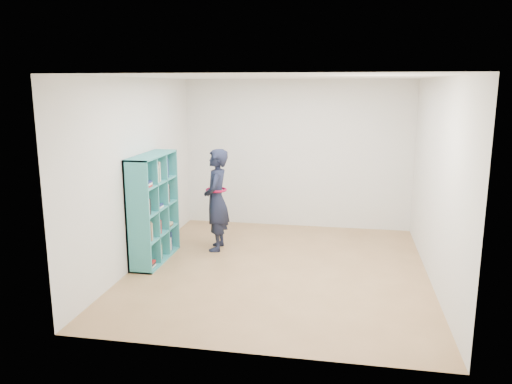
# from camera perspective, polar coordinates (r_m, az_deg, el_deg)

# --- Properties ---
(floor) EXTENTS (4.50, 4.50, 0.00)m
(floor) POSITION_cam_1_polar(r_m,az_deg,el_deg) (6.99, 2.61, -8.81)
(floor) COLOR olive
(floor) RESTS_ON ground
(ceiling) EXTENTS (4.50, 4.50, 0.00)m
(ceiling) POSITION_cam_1_polar(r_m,az_deg,el_deg) (6.53, 2.84, 13.01)
(ceiling) COLOR white
(ceiling) RESTS_ON wall_back
(wall_left) EXTENTS (0.02, 4.50, 2.60)m
(wall_left) POSITION_cam_1_polar(r_m,az_deg,el_deg) (7.18, -13.32, 2.20)
(wall_left) COLOR silver
(wall_left) RESTS_ON floor
(wall_right) EXTENTS (0.02, 4.50, 2.60)m
(wall_right) POSITION_cam_1_polar(r_m,az_deg,el_deg) (6.68, 19.98, 1.06)
(wall_right) COLOR silver
(wall_right) RESTS_ON floor
(wall_back) EXTENTS (4.00, 0.02, 2.60)m
(wall_back) POSITION_cam_1_polar(r_m,az_deg,el_deg) (8.85, 4.68, 4.31)
(wall_back) COLOR silver
(wall_back) RESTS_ON floor
(wall_front) EXTENTS (4.00, 0.02, 2.60)m
(wall_front) POSITION_cam_1_polar(r_m,az_deg,el_deg) (4.47, -1.15, -3.41)
(wall_front) COLOR silver
(wall_front) RESTS_ON floor
(bookshelf) EXTENTS (0.34, 1.16, 1.55)m
(bookshelf) POSITION_cam_1_polar(r_m,az_deg,el_deg) (7.28, -11.82, -2.02)
(bookshelf) COLOR teal
(bookshelf) RESTS_ON floor
(person) EXTENTS (0.43, 0.61, 1.56)m
(person) POSITION_cam_1_polar(r_m,az_deg,el_deg) (7.62, -4.54, -0.91)
(person) COLOR black
(person) RESTS_ON floor
(smartphone) EXTENTS (0.06, 0.11, 0.15)m
(smartphone) POSITION_cam_1_polar(r_m,az_deg,el_deg) (7.70, -5.50, -0.01)
(smartphone) COLOR silver
(smartphone) RESTS_ON person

